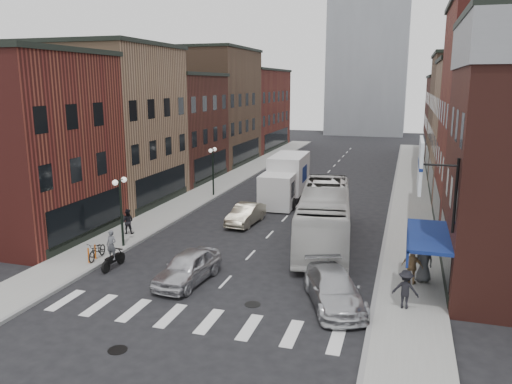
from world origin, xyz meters
TOP-DOWN VIEW (x-y plane):
  - ground at (0.00, 0.00)m, footprint 160.00×160.00m
  - sidewalk_left at (-8.50, 22.00)m, footprint 3.00×74.00m
  - sidewalk_right at (8.50, 22.00)m, footprint 3.00×74.00m
  - curb_left at (-7.00, 22.00)m, footprint 0.20×74.00m
  - curb_right at (7.00, 22.00)m, footprint 0.20×74.00m
  - crosswalk_stripes at (0.00, -3.00)m, footprint 12.00×2.20m
  - bldg_left_near at (-14.99, 4.50)m, footprint 10.30×9.20m
  - bldg_left_mid_a at (-14.99, 14.00)m, footprint 10.30×10.20m
  - bldg_left_mid_b at (-14.99, 24.00)m, footprint 10.30×10.20m
  - bldg_left_far_a at (-14.99, 35.00)m, footprint 10.30×12.20m
  - bldg_left_far_b at (-14.99, 49.00)m, footprint 10.30×16.20m
  - bldg_right_mid_b at (14.99, 24.00)m, footprint 10.30×10.20m
  - bldg_right_far_a at (14.99, 35.00)m, footprint 10.30×12.20m
  - bldg_right_far_b at (14.99, 49.00)m, footprint 10.30×16.20m
  - awning_blue at (8.93, 2.50)m, footprint 1.80×5.00m
  - billboard_sign at (8.59, 0.50)m, footprint 1.52×3.00m
  - streetlamp_near at (-7.40, 4.00)m, footprint 0.32×1.22m
  - streetlamp_far at (-7.40, 18.00)m, footprint 0.32×1.22m
  - bike_rack at (-7.60, 1.30)m, footprint 0.08×0.68m
  - box_truck at (-1.20, 18.12)m, footprint 2.76×8.43m
  - motorcycle_rider at (-6.15, 0.99)m, footprint 0.58×2.00m
  - transit_bus at (3.51, 8.43)m, footprint 4.30×12.20m
  - sedan_left_near at (-1.70, 0.46)m, footprint 2.20×4.59m
  - sedan_left_far at (-2.20, 10.86)m, footprint 1.75×4.23m
  - curb_car at (5.34, 0.00)m, footprint 3.73×5.42m
  - parked_bicycle at (-7.50, 1.63)m, footprint 0.88×1.89m
  - ped_left_solo at (-8.39, 6.18)m, footprint 0.84×0.60m
  - ped_right_a at (8.26, 0.26)m, footprint 1.12×0.64m
  - ped_right_b at (8.53, 3.03)m, footprint 1.09×0.75m
  - ped_right_c at (9.03, 3.47)m, footprint 1.14×1.01m

SIDE VIEW (x-z plane):
  - ground at x=0.00m, z-range 0.00..0.00m
  - curb_left at x=-7.00m, z-range -0.08..0.08m
  - curb_right at x=7.00m, z-range -0.08..0.08m
  - crosswalk_stripes at x=0.00m, z-range -0.01..0.01m
  - sidewalk_left at x=-8.50m, z-range 0.00..0.15m
  - sidewalk_right at x=8.50m, z-range 0.00..0.15m
  - bike_rack at x=-7.60m, z-range 0.15..0.95m
  - parked_bicycle at x=-7.50m, z-range 0.15..1.11m
  - sedan_left_far at x=-2.20m, z-range 0.00..1.36m
  - curb_car at x=5.34m, z-range 0.00..1.46m
  - sedan_left_near at x=-1.70m, z-range 0.00..1.51m
  - ped_left_solo at x=-8.39m, z-range 0.15..1.72m
  - motorcycle_rider at x=-6.15m, z-range -0.07..1.98m
  - ped_right_a at x=8.26m, z-range 0.15..1.81m
  - ped_right_b at x=8.53m, z-range 0.15..1.85m
  - ped_right_c at x=9.03m, z-range 0.15..2.12m
  - transit_bus at x=3.51m, z-range 0.00..3.33m
  - box_truck at x=-1.20m, z-range -0.02..3.61m
  - awning_blue at x=8.93m, z-range 2.24..3.02m
  - streetlamp_near at x=-7.40m, z-range 0.86..4.97m
  - streetlamp_far at x=-7.40m, z-range 0.86..4.97m
  - bldg_right_far_b at x=14.99m, z-range 0.00..10.30m
  - bldg_left_mid_b at x=-14.99m, z-range 0.00..10.30m
  - bldg_left_far_b at x=-14.99m, z-range 0.00..11.30m
  - bldg_right_mid_b at x=14.99m, z-range 0.00..11.30m
  - bldg_left_near at x=-14.99m, z-range 0.00..11.30m
  - billboard_sign at x=8.59m, z-range 4.28..7.98m
  - bldg_right_far_a at x=14.99m, z-range 0.00..12.30m
  - bldg_left_mid_a at x=-14.99m, z-range 0.00..12.30m
  - bldg_left_far_a at x=-14.99m, z-range 0.00..13.30m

